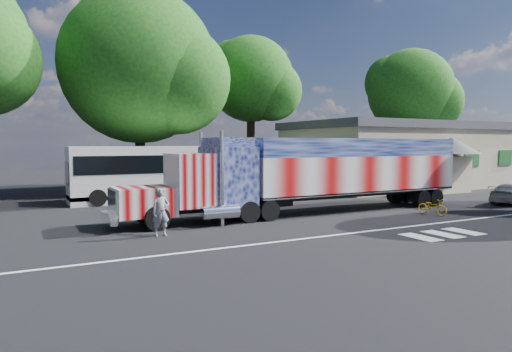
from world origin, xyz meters
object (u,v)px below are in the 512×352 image
semi_truck (318,172)px  tree_n_mid (142,67)px  tree_ne_a (252,80)px  coach_bus (166,172)px  parked_car (512,194)px  tree_far_ne (412,92)px  bicycle (432,207)px  woman (161,212)px

semi_truck → tree_n_mid: (-5.35, 13.90, 6.86)m
semi_truck → tree_ne_a: (4.93, 16.68, 6.94)m
coach_bus → tree_ne_a: (10.13, 7.87, 7.29)m
parked_car → tree_ne_a: size_ratio=0.31×
parked_car → tree_far_ne: tree_far_ne is taller
parked_car → bicycle: parked_car is taller
bicycle → tree_far_ne: tree_far_ne is taller
coach_bus → tree_far_ne: bearing=14.5°
tree_far_ne → tree_n_mid: bearing=-175.3°
parked_car → tree_n_mid: (-17.44, 16.32, 8.36)m
tree_far_ne → tree_ne_a: tree_far_ne is taller
semi_truck → tree_ne_a: 18.73m
semi_truck → tree_ne_a: size_ratio=1.48×
tree_n_mid → tree_ne_a: 10.65m
semi_truck → coach_bus: size_ratio=1.65×
bicycle → tree_n_mid: 21.57m
bicycle → semi_truck: bearing=135.6°
semi_truck → bicycle: semi_truck is taller
coach_bus → parked_car: bearing=-33.0°
tree_n_mid → coach_bus: bearing=-88.3°
coach_bus → parked_car: coach_bus is taller
coach_bus → tree_ne_a: bearing=37.8°
coach_bus → woman: coach_bus is taller
woman → bicycle: bearing=-7.5°
semi_truck → tree_ne_a: bearing=73.5°
parked_car → tree_ne_a: tree_ne_a is taller
coach_bus → bicycle: 15.56m
semi_truck → parked_car: bearing=-11.3°
tree_ne_a → parked_car: bearing=-69.4°
woman → tree_n_mid: bearing=75.7°
parked_car → tree_ne_a: bearing=3.7°
parked_car → coach_bus: bearing=40.2°
woman → tree_ne_a: 24.60m
woman → tree_ne_a: (13.65, 18.79, 8.10)m
semi_truck → coach_bus: semi_truck is taller
semi_truck → tree_n_mid: bearing=111.0°
coach_bus → bicycle: bearing=-51.4°
bicycle → tree_ne_a: size_ratio=0.12×
parked_car → tree_ne_a: 22.07m
semi_truck → coach_bus: (-5.20, 8.81, -0.35)m
tree_far_ne → woman: bearing=-150.4°
semi_truck → woman: size_ratio=10.31×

